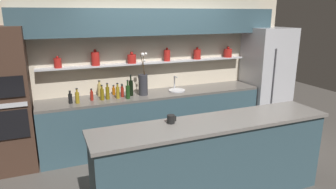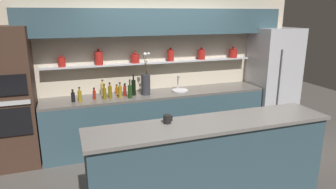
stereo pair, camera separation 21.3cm
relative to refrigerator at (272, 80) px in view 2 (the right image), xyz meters
The scene contains 21 objects.
ground_plane 2.69m from the refrigerator, 151.42° to the right, with size 12.00×12.00×0.00m, color #4C4742.
back_wall_unit 2.30m from the refrigerator, behind, with size 5.20×0.44×2.60m.
back_counter_unit 2.35m from the refrigerator, behind, with size 3.76×0.62×0.92m.
island_counter 2.85m from the refrigerator, 141.50° to the right, with size 2.91×0.61×1.02m.
refrigerator is the anchor object (origin of this frame).
oven_tower 4.50m from the refrigerator, behind, with size 0.61×0.64×2.06m.
flower_vase 2.51m from the refrigerator, behind, with size 0.15×0.17×0.71m.
sink_fixture 1.89m from the refrigerator, behind, with size 0.28×0.28×0.25m.
bottle_wine_0 2.71m from the refrigerator, behind, with size 0.07×0.07×0.35m.
bottle_wine_1 2.80m from the refrigerator, behind, with size 0.07×0.07×0.30m.
bottle_oil_2 2.94m from the refrigerator, behind, with size 0.06×0.06×0.25m.
bottle_sauce_3 2.96m from the refrigerator, behind, with size 0.05×0.05×0.16m.
bottle_spirit_4 3.19m from the refrigerator, behind, with size 0.07×0.07×0.26m.
bottle_sauce_5 2.83m from the refrigerator, behind, with size 0.05×0.05×0.18m.
bottle_sauce_6 3.34m from the refrigerator, behind, with size 0.05×0.05×0.19m.
bottle_sauce_7 3.66m from the refrigerator, behind, with size 0.06×0.06×0.19m.
bottle_oil_8 3.19m from the refrigerator, behind, with size 0.06×0.06×0.24m.
bottle_oil_9 3.10m from the refrigerator, behind, with size 0.06×0.06×0.26m.
bottle_sauce_10 2.85m from the refrigerator, behind, with size 0.05×0.05×0.19m.
bottle_oil_11 3.57m from the refrigerator, behind, with size 0.06×0.06×0.23m.
coffee_mug 3.15m from the refrigerator, 149.03° to the right, with size 0.11×0.09×0.10m.
Camera 2 is at (-1.53, -3.44, 2.23)m, focal length 32.00 mm.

